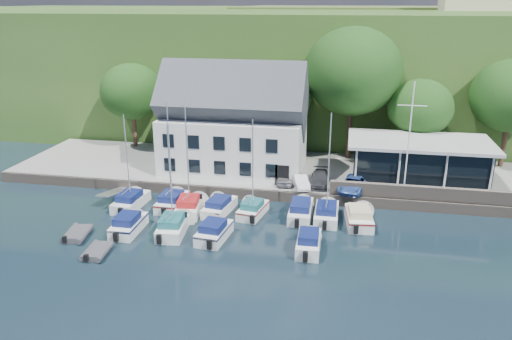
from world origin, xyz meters
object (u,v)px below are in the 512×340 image
object	(u,v)px
boat_r2_1	(170,178)
car_blue	(354,183)
boat_r1_0	(127,160)
boat_r1_7	(359,215)
car_dgrey	(320,179)
boat_r1_2	(188,163)
car_silver	(284,176)
boat_r1_1	(170,160)
boat_r1_4	(253,169)
dinghy_1	(97,250)
boat_r2_0	(128,223)
boat_r2_2	(214,230)
harbor_building	(234,128)
dinghy_0	(77,233)
flagpole	(409,140)
club_pavilion	(418,161)
boat_r1_3	(219,205)
car_white	(300,181)
boat_r2_3	(309,241)
boat_r1_6	(329,170)
boat_r1_5	(301,208)

from	to	relation	value
boat_r2_1	car_blue	bearing A→B (deg)	27.97
boat_r1_0	boat_r2_1	xyz separation A→B (m)	(5.48, -4.29, 0.18)
boat_r1_7	boat_r2_1	bearing A→B (deg)	-168.57
car_dgrey	boat_r1_2	xyz separation A→B (m)	(-10.78, -6.37, 2.94)
car_silver	boat_r1_7	size ratio (longest dim) A/B	0.61
boat_r2_1	car_silver	bearing A→B (deg)	47.94
car_silver	boat_r1_2	size ratio (longest dim) A/B	0.40
boat_r1_0	boat_r1_1	world-z (taller)	boat_r1_0
boat_r1_4	dinghy_1	world-z (taller)	boat_r1_4
boat_r2_0	boat_r2_1	bearing A→B (deg)	5.23
boat_r2_2	car_silver	bearing A→B (deg)	75.59
boat_r1_4	boat_r1_1	bearing A→B (deg)	-172.94
harbor_building	dinghy_1	size ratio (longest dim) A/B	5.08
boat_r2_2	dinghy_0	distance (m)	10.71
boat_r1_1	boat_r1_7	distance (m)	16.70
flagpole	boat_r2_1	world-z (taller)	flagpole
club_pavilion	car_dgrey	distance (m)	9.51
boat_r1_3	car_white	bearing A→B (deg)	45.50
club_pavilion	boat_r2_0	world-z (taller)	club_pavilion
boat_r1_2	boat_r1_4	distance (m)	5.53
boat_r1_2	dinghy_0	xyz separation A→B (m)	(-7.15, -6.16, -4.20)
flagpole	boat_r2_2	size ratio (longest dim) A/B	1.85
boat_r1_4	boat_r2_3	size ratio (longest dim) A/B	1.52
car_dgrey	boat_r1_4	distance (m)	8.34
boat_r1_0	boat_r1_4	bearing A→B (deg)	4.71
boat_r1_2	boat_r1_7	size ratio (longest dim) A/B	1.50
boat_r1_3	dinghy_0	xyz separation A→B (m)	(-9.68, -6.70, -0.34)
dinghy_0	boat_r1_6	bearing A→B (deg)	10.66
harbor_building	boat_r2_2	bearing A→B (deg)	-83.41
boat_r2_1	boat_r2_2	world-z (taller)	boat_r2_1
boat_r1_4	boat_r2_2	bearing A→B (deg)	-102.98
dinghy_0	flagpole	bearing A→B (deg)	14.52
car_white	boat_r2_3	size ratio (longest dim) A/B	0.63
boat_r1_0	boat_r2_3	distance (m)	17.46
boat_r1_0	boat_r1_2	world-z (taller)	boat_r1_2
car_blue	flagpole	distance (m)	6.21
boat_r1_3	boat_r1_5	distance (m)	7.05
boat_r1_6	boat_r2_3	xyz separation A→B (m)	(-0.99, -5.76, -3.64)
car_blue	dinghy_0	bearing A→B (deg)	-136.52
boat_r2_0	boat_r2_1	distance (m)	5.28
car_silver	boat_r1_3	size ratio (longest dim) A/B	0.60
car_blue	boat_r1_5	bearing A→B (deg)	-119.52
boat_r1_3	boat_r1_7	bearing A→B (deg)	7.81
club_pavilion	dinghy_0	size ratio (longest dim) A/B	4.38
harbor_building	car_blue	size ratio (longest dim) A/B	3.59
club_pavilion	car_silver	size ratio (longest dim) A/B	3.59
boat_r1_5	dinghy_0	bearing A→B (deg)	-157.90
boat_r1_3	flagpole	bearing A→B (deg)	25.02
club_pavilion	car_blue	bearing A→B (deg)	-148.75
dinghy_0	boat_r2_0	bearing A→B (deg)	15.70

